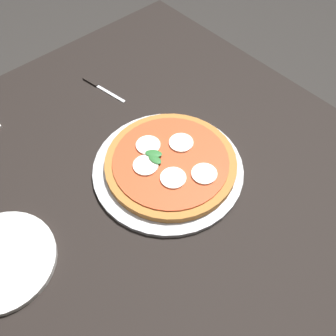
{
  "coord_description": "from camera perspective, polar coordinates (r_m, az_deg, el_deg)",
  "views": [
    {
      "loc": [
        -0.48,
        0.34,
        1.48
      ],
      "look_at": [
        -0.05,
        -0.03,
        0.72
      ],
      "focal_mm": 41.04,
      "sensor_mm": 36.0,
      "label": 1
    }
  ],
  "objects": [
    {
      "name": "ground_plane",
      "position": [
        1.59,
        -2.29,
        -15.13
      ],
      "size": [
        6.0,
        6.0,
        0.0
      ],
      "primitive_type": "plane",
      "color": "#2D2B28"
    },
    {
      "name": "serving_tray",
      "position": [
        0.95,
        -0.0,
        -0.14
      ],
      "size": [
        0.37,
        0.37,
        0.01
      ],
      "primitive_type": "cylinder",
      "color": "silver",
      "rests_on": "dining_table"
    },
    {
      "name": "dining_table",
      "position": [
        1.05,
        -3.36,
        -2.71
      ],
      "size": [
        1.11,
        1.07,
        0.71
      ],
      "color": "black",
      "rests_on": "ground_plane"
    },
    {
      "name": "knife",
      "position": [
        1.18,
        -10.29,
        11.84
      ],
      "size": [
        0.17,
        0.04,
        0.01
      ],
      "color": "black",
      "rests_on": "dining_table"
    },
    {
      "name": "plate_white",
      "position": [
        0.9,
        -23.46,
        -12.69
      ],
      "size": [
        0.23,
        0.23,
        0.01
      ],
      "primitive_type": "cylinder",
      "color": "white",
      "rests_on": "dining_table"
    },
    {
      "name": "pizza",
      "position": [
        0.94,
        0.39,
        0.79
      ],
      "size": [
        0.32,
        0.32,
        0.03
      ],
      "color": "#B27033",
      "rests_on": "serving_tray"
    }
  ]
}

